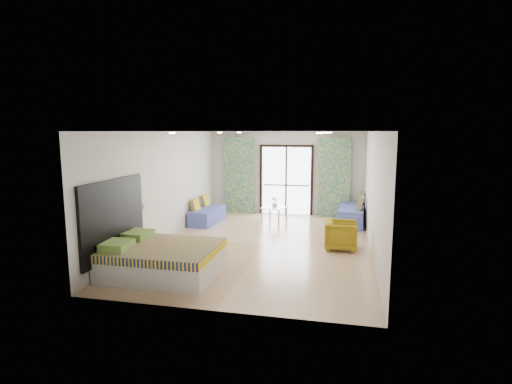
% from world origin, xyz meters
% --- Properties ---
extents(floor, '(5.00, 7.50, 0.01)m').
position_xyz_m(floor, '(0.00, 0.00, 0.00)').
color(floor, tan).
rests_on(floor, ground).
extents(ceiling, '(5.00, 7.50, 0.01)m').
position_xyz_m(ceiling, '(0.00, 0.00, 2.70)').
color(ceiling, silver).
rests_on(ceiling, ground).
extents(wall_back, '(5.00, 0.01, 2.70)m').
position_xyz_m(wall_back, '(0.00, 3.75, 1.35)').
color(wall_back, silver).
rests_on(wall_back, ground).
extents(wall_front, '(5.00, 0.01, 2.70)m').
position_xyz_m(wall_front, '(0.00, -3.75, 1.35)').
color(wall_front, silver).
rests_on(wall_front, ground).
extents(wall_left, '(0.01, 7.50, 2.70)m').
position_xyz_m(wall_left, '(-2.50, 0.00, 1.35)').
color(wall_left, silver).
rests_on(wall_left, ground).
extents(wall_right, '(0.01, 7.50, 2.70)m').
position_xyz_m(wall_right, '(2.50, 0.00, 1.35)').
color(wall_right, silver).
rests_on(wall_right, ground).
extents(balcony_door, '(1.76, 0.08, 2.28)m').
position_xyz_m(balcony_door, '(0.00, 3.72, 1.26)').
color(balcony_door, black).
rests_on(balcony_door, floor).
extents(balcony_rail, '(1.52, 0.03, 0.04)m').
position_xyz_m(balcony_rail, '(0.00, 3.73, 0.95)').
color(balcony_rail, '#595451').
rests_on(balcony_rail, balcony_door).
extents(curtain_left, '(1.00, 0.10, 2.50)m').
position_xyz_m(curtain_left, '(-1.55, 3.57, 1.25)').
color(curtain_left, beige).
rests_on(curtain_left, floor).
extents(curtain_right, '(1.00, 0.10, 2.50)m').
position_xyz_m(curtain_right, '(1.55, 3.57, 1.25)').
color(curtain_right, beige).
rests_on(curtain_right, floor).
extents(downlight_a, '(0.12, 0.12, 0.02)m').
position_xyz_m(downlight_a, '(-1.40, -2.00, 2.67)').
color(downlight_a, '#FFE0B2').
rests_on(downlight_a, ceiling).
extents(downlight_b, '(0.12, 0.12, 0.02)m').
position_xyz_m(downlight_b, '(1.40, -2.00, 2.67)').
color(downlight_b, '#FFE0B2').
rests_on(downlight_b, ceiling).
extents(downlight_c, '(0.12, 0.12, 0.02)m').
position_xyz_m(downlight_c, '(-1.40, 1.00, 2.67)').
color(downlight_c, '#FFE0B2').
rests_on(downlight_c, ceiling).
extents(downlight_d, '(0.12, 0.12, 0.02)m').
position_xyz_m(downlight_d, '(1.40, 1.00, 2.67)').
color(downlight_d, '#FFE0B2').
rests_on(downlight_d, ceiling).
extents(downlight_e, '(0.12, 0.12, 0.02)m').
position_xyz_m(downlight_e, '(-1.40, 3.00, 2.67)').
color(downlight_e, '#FFE0B2').
rests_on(downlight_e, ceiling).
extents(downlight_f, '(0.12, 0.12, 0.02)m').
position_xyz_m(downlight_f, '(1.40, 3.00, 2.67)').
color(downlight_f, '#FFE0B2').
rests_on(downlight_f, ceiling).
extents(headboard, '(0.06, 2.10, 1.50)m').
position_xyz_m(headboard, '(-2.46, -2.45, 1.05)').
color(headboard, black).
rests_on(headboard, floor).
extents(switch_plate, '(0.02, 0.10, 0.10)m').
position_xyz_m(switch_plate, '(-2.47, -1.20, 1.05)').
color(switch_plate, silver).
rests_on(switch_plate, wall_left).
extents(bed, '(2.04, 1.67, 0.70)m').
position_xyz_m(bed, '(-1.48, -2.45, 0.29)').
color(bed, silver).
rests_on(bed, floor).
extents(daybed_left, '(0.69, 1.61, 0.78)m').
position_xyz_m(daybed_left, '(-2.11, 1.90, 0.24)').
color(daybed_left, '#4755AA').
rests_on(daybed_left, floor).
extents(daybed_right, '(0.83, 1.88, 0.91)m').
position_xyz_m(daybed_right, '(2.12, 2.69, 0.28)').
color(daybed_right, '#4755AA').
rests_on(daybed_right, floor).
extents(coffee_table, '(0.79, 0.79, 0.74)m').
position_xyz_m(coffee_table, '(-0.18, 2.55, 0.38)').
color(coffee_table, silver).
rests_on(coffee_table, floor).
extents(vase, '(0.19, 0.19, 0.18)m').
position_xyz_m(vase, '(-0.17, 2.52, 0.52)').
color(vase, white).
rests_on(vase, coffee_table).
extents(armchair, '(0.67, 0.71, 0.73)m').
position_xyz_m(armchair, '(1.83, -0.04, 0.37)').
color(armchair, olive).
rests_on(armchair, floor).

